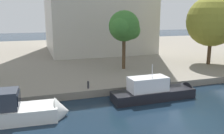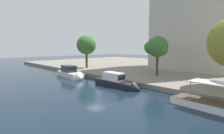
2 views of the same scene
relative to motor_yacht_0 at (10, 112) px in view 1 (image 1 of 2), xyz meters
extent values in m
plane|color=#142333|center=(14.47, -4.12, -0.81)|extent=(220.00, 220.00, 0.00)
cube|color=gray|center=(14.47, 30.97, -0.40)|extent=(120.00, 55.00, 0.81)
cube|color=silver|center=(-0.53, 0.03, -0.38)|extent=(8.79, 3.23, 1.51)
cone|color=silver|center=(4.18, -0.26, -0.38)|extent=(1.36, 2.64, 2.57)
cube|color=black|center=(0.33, -0.02, 1.20)|extent=(1.16, 2.09, 0.90)
cube|color=black|center=(13.70, 1.02, -0.54)|extent=(8.79, 2.48, 1.45)
cone|color=black|center=(18.48, 1.07, -0.54)|extent=(1.22, 2.28, 2.27)
cube|color=white|center=(13.04, 1.01, 0.91)|extent=(3.96, 1.95, 1.44)
cube|color=black|center=(14.57, 1.03, 0.98)|extent=(1.07, 1.80, 0.87)
cylinder|color=silver|center=(13.48, 1.02, 2.27)|extent=(0.08, 0.08, 1.29)
cylinder|color=#2D2D33|center=(7.57, 4.33, 0.32)|extent=(0.22, 0.22, 0.64)
sphere|color=#2D2D33|center=(7.57, 4.33, 0.70)|extent=(0.24, 0.24, 0.24)
cylinder|color=#4C3823|center=(14.82, 12.28, 2.29)|extent=(0.50, 0.50, 4.57)
sphere|color=#38702D|center=(14.82, 12.28, 6.24)|extent=(4.44, 4.44, 4.44)
sphere|color=#38702D|center=(13.86, 11.19, 6.05)|extent=(2.82, 2.82, 2.82)
sphere|color=#38702D|center=(15.87, 12.07, 5.61)|extent=(2.61, 2.61, 2.61)
cylinder|color=#4C3823|center=(29.01, 10.92, 1.95)|extent=(0.58, 0.58, 3.89)
sphere|color=olive|center=(29.01, 10.92, 6.84)|extent=(7.86, 7.86, 7.86)
sphere|color=olive|center=(28.84, 10.47, 5.76)|extent=(3.74, 3.74, 3.74)
sphere|color=olive|center=(28.87, 12.88, 6.11)|extent=(4.57, 4.57, 4.57)
camera|label=1|loc=(2.08, -19.94, 7.76)|focal=38.26mm
camera|label=2|loc=(35.61, -20.42, 6.10)|focal=28.21mm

